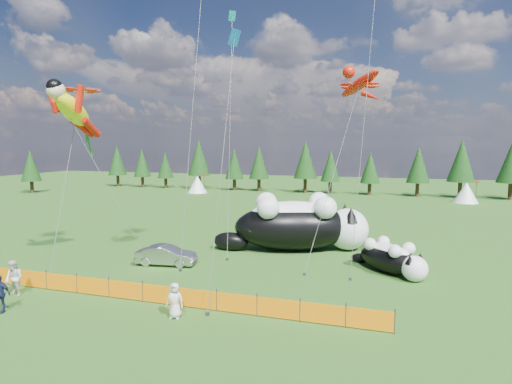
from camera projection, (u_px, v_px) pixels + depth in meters
The scene contains 14 objects.
ground at pixel (188, 284), 22.70m from camera, with size 160.00×160.00×0.00m, color #0F3309.
safety_fence at pixel (161, 294), 19.78m from camera, with size 22.06×0.06×1.10m.
tree_line at pixel (311, 169), 65.04m from camera, with size 90.00×4.00×8.00m, color black, non-canonical shape.
festival_tents at pixel (382, 190), 57.46m from camera, with size 50.00×3.20×2.80m, color white, non-canonical shape.
cat_large at pixel (300, 224), 29.86m from camera, with size 11.42×6.59×4.23m.
cat_small at pixel (391, 258), 24.53m from camera, with size 4.56×4.39×2.04m.
car at pixel (166, 255), 26.25m from camera, with size 1.37×3.92×1.29m, color #B1B0B5.
spectator_b at pixel (14, 278), 20.77m from camera, with size 0.93×0.55×1.91m, color silver.
spectator_e at pixel (175, 300), 18.18m from camera, with size 0.80×0.52×1.64m, color silver.
superhero_kite at pixel (73, 110), 24.43m from camera, with size 5.80×4.88×12.20m.
gecko_kite at pixel (359, 84), 30.09m from camera, with size 6.19×11.73×15.16m.
flower_kite at pixel (80, 93), 26.16m from camera, with size 2.76×6.12×12.24m.
diamond_kite_c at pixel (233, 49), 19.22m from camera, with size 0.89×3.15×13.79m.
diamond_kite_d at pixel (232, 28), 31.22m from camera, with size 2.27×6.53×19.12m.
Camera 1 is at (10.00, -19.89, 7.88)m, focal length 28.00 mm.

